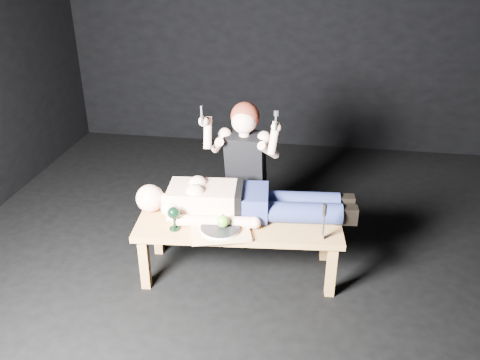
# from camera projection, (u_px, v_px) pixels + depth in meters

# --- Properties ---
(ground) EXTENTS (5.00, 5.00, 0.00)m
(ground) POSITION_uv_depth(u_px,v_px,m) (257.00, 265.00, 3.81)
(ground) COLOR black
(ground) RESTS_ON ground
(back_wall) EXTENTS (5.00, 0.00, 5.00)m
(back_wall) POSITION_uv_depth(u_px,v_px,m) (288.00, 15.00, 5.36)
(back_wall) COLOR black
(back_wall) RESTS_ON ground
(table) EXTENTS (1.50, 0.67, 0.45)m
(table) POSITION_uv_depth(u_px,v_px,m) (239.00, 247.00, 3.63)
(table) COLOR #C18943
(table) RESTS_ON ground
(lying_man) EXTENTS (1.48, 0.57, 0.26)m
(lying_man) POSITION_uv_depth(u_px,v_px,m) (246.00, 198.00, 3.56)
(lying_man) COLOR beige
(lying_man) RESTS_ON table
(kneeling_woman) EXTENTS (0.70, 0.77, 1.22)m
(kneeling_woman) POSITION_uv_depth(u_px,v_px,m) (247.00, 168.00, 3.95)
(kneeling_woman) COLOR black
(kneeling_woman) RESTS_ON ground
(serving_tray) EXTENTS (0.46, 0.39, 0.02)m
(serving_tray) POSITION_uv_depth(u_px,v_px,m) (220.00, 231.00, 3.38)
(serving_tray) COLOR tan
(serving_tray) RESTS_ON table
(plate) EXTENTS (0.33, 0.33, 0.02)m
(plate) POSITION_uv_depth(u_px,v_px,m) (220.00, 228.00, 3.37)
(plate) COLOR white
(plate) RESTS_ON serving_tray
(apple) EXTENTS (0.09, 0.09, 0.09)m
(apple) POSITION_uv_depth(u_px,v_px,m) (223.00, 221.00, 3.36)
(apple) COLOR #499219
(apple) RESTS_ON plate
(goblet) EXTENTS (0.09, 0.09, 0.18)m
(goblet) POSITION_uv_depth(u_px,v_px,m) (174.00, 218.00, 3.39)
(goblet) COLOR black
(goblet) RESTS_ON table
(fork_flat) EXTENTS (0.02, 0.15, 0.01)m
(fork_flat) POSITION_uv_depth(u_px,v_px,m) (195.00, 231.00, 3.40)
(fork_flat) COLOR #B2B2B7
(fork_flat) RESTS_ON table
(knife_flat) EXTENTS (0.02, 0.15, 0.01)m
(knife_flat) POSITION_uv_depth(u_px,v_px,m) (245.00, 233.00, 3.38)
(knife_flat) COLOR #B2B2B7
(knife_flat) RESTS_ON table
(spoon_flat) EXTENTS (0.09, 0.14, 0.01)m
(spoon_flat) POSITION_uv_depth(u_px,v_px,m) (238.00, 227.00, 3.45)
(spoon_flat) COLOR #B2B2B7
(spoon_flat) RESTS_ON table
(carving_knife) EXTENTS (0.04, 0.04, 0.26)m
(carving_knife) POSITION_uv_depth(u_px,v_px,m) (324.00, 222.00, 3.26)
(carving_knife) COLOR #B2B2B7
(carving_knife) RESTS_ON table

